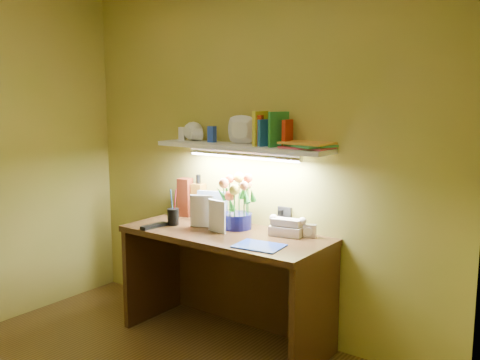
% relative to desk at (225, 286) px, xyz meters
% --- Properties ---
extents(desk, '(1.40, 0.60, 0.75)m').
position_rel_desk_xyz_m(desk, '(0.00, 0.00, 0.00)').
color(desk, '#361C0E').
rests_on(desk, ground).
extents(flower_bouquet, '(0.25, 0.25, 0.36)m').
position_rel_desk_xyz_m(flower_bouquet, '(-0.00, 0.13, 0.55)').
color(flower_bouquet, '#0A0B3D').
rests_on(flower_bouquet, desk).
extents(telephone, '(0.23, 0.19, 0.13)m').
position_rel_desk_xyz_m(telephone, '(0.37, 0.19, 0.44)').
color(telephone, '#EFDDC6').
rests_on(telephone, desk).
extents(desk_clock, '(0.09, 0.07, 0.08)m').
position_rel_desk_xyz_m(desk_clock, '(0.51, 0.22, 0.42)').
color(desk_clock, '#BAB9BE').
rests_on(desk_clock, desk).
extents(whisky_bottle, '(0.10, 0.10, 0.32)m').
position_rel_desk_xyz_m(whisky_bottle, '(-0.44, 0.25, 0.53)').
color(whisky_bottle, '#A86B1D').
rests_on(whisky_bottle, desk).
extents(whisky_box, '(0.11, 0.11, 0.28)m').
position_rel_desk_xyz_m(whisky_box, '(-0.53, 0.20, 0.52)').
color(whisky_box, '#571E0D').
rests_on(whisky_box, desk).
extents(pen_cup, '(0.10, 0.10, 0.19)m').
position_rel_desk_xyz_m(pen_cup, '(-0.41, -0.06, 0.47)').
color(pen_cup, black).
rests_on(pen_cup, desk).
extents(art_card, '(0.22, 0.12, 0.22)m').
position_rel_desk_xyz_m(art_card, '(-0.25, 0.18, 0.49)').
color(art_card, white).
rests_on(art_card, desk).
extents(tv_remote, '(0.07, 0.21, 0.02)m').
position_rel_desk_xyz_m(tv_remote, '(-0.47, -0.19, 0.39)').
color(tv_remote, black).
rests_on(tv_remote, desk).
extents(blue_folder, '(0.30, 0.24, 0.01)m').
position_rel_desk_xyz_m(blue_folder, '(0.37, -0.15, 0.38)').
color(blue_folder, blue).
rests_on(blue_folder, desk).
extents(desk_book_a, '(0.16, 0.07, 0.22)m').
position_rel_desk_xyz_m(desk_book_a, '(-0.29, -0.02, 0.49)').
color(desk_book_a, silver).
rests_on(desk_book_a, desk).
extents(desk_book_b, '(0.16, 0.04, 0.22)m').
position_rel_desk_xyz_m(desk_book_b, '(-0.12, -0.02, 0.48)').
color(desk_book_b, white).
rests_on(desk_book_b, desk).
extents(wall_shelf, '(1.32, 0.34, 0.26)m').
position_rel_desk_xyz_m(wall_shelf, '(0.03, 0.18, 0.96)').
color(wall_shelf, white).
rests_on(wall_shelf, ground).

